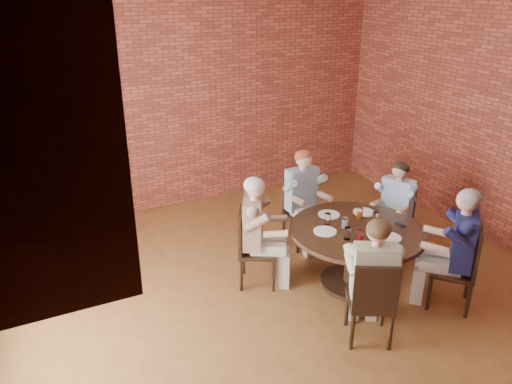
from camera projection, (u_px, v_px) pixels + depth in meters
name	position (u px, v px, depth m)	size (l,w,h in m)	color
floor	(300.00, 318.00, 5.38)	(7.00, 7.00, 0.00)	brown
wall_back	(185.00, 99.00, 7.61)	(7.00, 7.00, 0.00)	#963F2B
dining_table	(356.00, 246.00, 5.78)	(1.54, 1.54, 0.75)	black
chair_a	(396.00, 217.00, 6.56)	(0.52, 0.52, 0.90)	black
diner_a	(395.00, 209.00, 6.45)	(0.49, 0.60, 1.27)	teal
chair_b	(300.00, 208.00, 6.79)	(0.44, 0.44, 0.94)	black
diner_b	(303.00, 199.00, 6.66)	(0.53, 0.65, 1.34)	#8193A5
chair_c	(250.00, 244.00, 5.84)	(0.59, 0.59, 0.95)	black
diner_c	(258.00, 232.00, 5.77)	(0.54, 0.66, 1.35)	brown
chair_d	(372.00, 300.00, 4.82)	(0.58, 0.58, 0.94)	black
diner_d	(372.00, 281.00, 4.84)	(0.53, 0.66, 1.34)	#B6A88F
chair_e	(462.00, 265.00, 5.40)	(0.64, 0.64, 0.97)	black
diner_e	(456.00, 249.00, 5.36)	(0.56, 0.70, 1.39)	#1A1C4A
plate_a	(364.00, 212.00, 6.08)	(0.26, 0.26, 0.01)	white
plate_b	(329.00, 214.00, 6.02)	(0.26, 0.26, 0.01)	white
plate_c	(325.00, 231.00, 5.61)	(0.26, 0.26, 0.01)	white
plate_d	(389.00, 238.00, 5.48)	(0.26, 0.26, 0.01)	white
glass_a	(375.00, 218.00, 5.79)	(0.07, 0.07, 0.14)	white
glass_b	(360.00, 213.00, 5.91)	(0.07, 0.07, 0.14)	white
glass_c	(328.00, 219.00, 5.76)	(0.07, 0.07, 0.14)	white
glass_d	(345.00, 222.00, 5.69)	(0.07, 0.07, 0.14)	white
glass_e	(347.00, 233.00, 5.44)	(0.07, 0.07, 0.14)	white
glass_f	(360.00, 237.00, 5.37)	(0.07, 0.07, 0.14)	white
glass_g	(380.00, 228.00, 5.55)	(0.07, 0.07, 0.14)	white
smartphone	(401.00, 225.00, 5.77)	(0.06, 0.13, 0.01)	black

